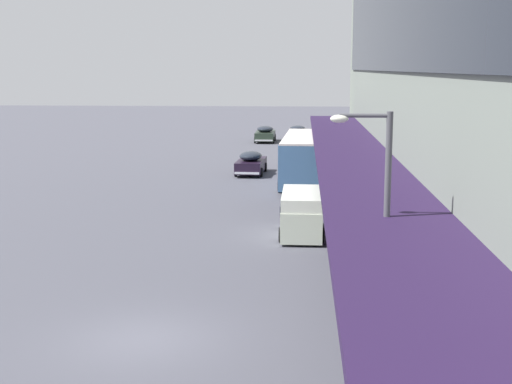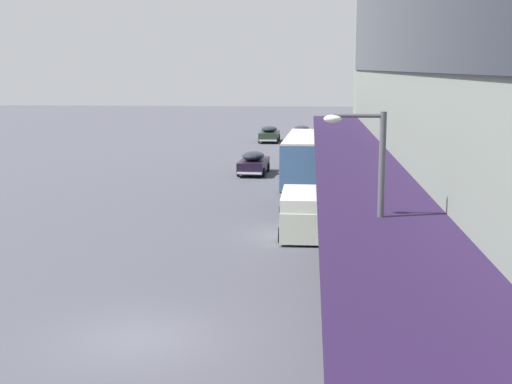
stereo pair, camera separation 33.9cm
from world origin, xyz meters
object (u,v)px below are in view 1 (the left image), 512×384
(sedan_far_back, at_px, (298,133))
(transit_bus_kerbside_front, at_px, (303,156))
(vw_van, at_px, (302,211))
(pedestrian_at_kerb, at_px, (383,264))
(sedan_trailing_mid, at_px, (251,163))
(sedan_lead_near, at_px, (265,134))
(street_lamp, at_px, (379,215))
(sedan_oncoming_front, at_px, (303,142))

(sedan_far_back, bearing_deg, transit_bus_kerbside_front, -88.85)
(transit_bus_kerbside_front, height_order, sedan_far_back, transit_bus_kerbside_front)
(vw_van, height_order, pedestrian_at_kerb, pedestrian_at_kerb)
(pedestrian_at_kerb, bearing_deg, transit_bus_kerbside_front, 96.41)
(vw_van, bearing_deg, sedan_trailing_mid, 101.11)
(sedan_far_back, distance_m, vw_van, 42.25)
(sedan_far_back, bearing_deg, sedan_lead_near, -148.95)
(sedan_far_back, bearing_deg, sedan_trailing_mid, -97.24)
(sedan_lead_near, distance_m, vw_van, 40.48)
(transit_bus_kerbside_front, distance_m, vw_van, 14.09)
(sedan_trailing_mid, height_order, sedan_lead_near, sedan_trailing_mid)
(sedan_lead_near, relative_size, pedestrian_at_kerb, 2.54)
(sedan_lead_near, distance_m, street_lamp, 54.38)
(transit_bus_kerbside_front, distance_m, sedan_far_back, 28.20)
(sedan_lead_near, height_order, pedestrian_at_kerb, pedestrian_at_kerb)
(transit_bus_kerbside_front, bearing_deg, sedan_trailing_mid, 130.81)
(pedestrian_at_kerb, distance_m, street_lamp, 5.63)
(sedan_trailing_mid, xyz_separation_m, sedan_oncoming_front, (3.64, 14.56, -0.03))
(sedan_lead_near, bearing_deg, sedan_trailing_mid, -89.53)
(vw_van, bearing_deg, sedan_lead_near, 95.34)
(street_lamp, bearing_deg, vw_van, 97.87)
(sedan_lead_near, bearing_deg, sedan_oncoming_front, -62.93)
(pedestrian_at_kerb, bearing_deg, street_lamp, -98.06)
(sedan_oncoming_front, xyz_separation_m, vw_van, (-0.06, -32.82, 0.34))
(sedan_trailing_mid, height_order, pedestrian_at_kerb, pedestrian_at_kerb)
(sedan_far_back, relative_size, sedan_oncoming_front, 0.97)
(sedan_far_back, distance_m, sedan_oncoming_front, 9.45)
(transit_bus_kerbside_front, relative_size, sedan_lead_near, 2.19)
(sedan_oncoming_front, distance_m, pedestrian_at_kerb, 41.65)
(sedan_far_back, distance_m, pedestrian_at_kerb, 51.10)
(sedan_trailing_mid, relative_size, sedan_oncoming_front, 0.96)
(sedan_oncoming_front, height_order, pedestrian_at_kerb, pedestrian_at_kerb)
(pedestrian_at_kerb, bearing_deg, sedan_far_back, 93.51)
(sedan_trailing_mid, xyz_separation_m, street_lamp, (5.48, -31.95, 2.98))
(transit_bus_kerbside_front, xyz_separation_m, street_lamp, (1.86, -27.77, 1.98))
(sedan_trailing_mid, relative_size, sedan_lead_near, 0.97)
(vw_van, bearing_deg, sedan_oncoming_front, 89.90)
(sedan_far_back, bearing_deg, pedestrian_at_kerb, -86.49)
(pedestrian_at_kerb, bearing_deg, vw_van, 106.51)
(vw_van, bearing_deg, street_lamp, -82.13)
(sedan_far_back, height_order, street_lamp, street_lamp)
(sedan_lead_near, bearing_deg, sedan_far_back, 31.05)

